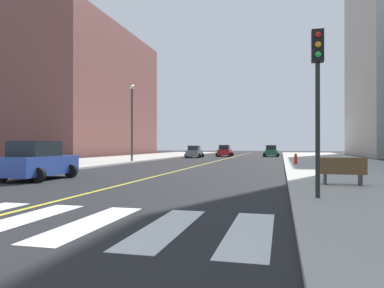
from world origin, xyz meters
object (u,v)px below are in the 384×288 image
(car_gray_third, at_px, (194,152))
(traffic_light_near_corner, at_px, (318,80))
(park_bench, at_px, (343,172))
(fire_hydrant, at_px, (296,159))
(car_red_fourth, at_px, (225,151))
(car_green_nearest, at_px, (271,151))
(street_lamp, at_px, (132,116))
(car_blue_second, at_px, (37,162))

(car_gray_third, distance_m, traffic_light_near_corner, 40.29)
(park_bench, bearing_deg, fire_hydrant, 5.31)
(car_red_fourth, bearing_deg, fire_hydrant, -68.64)
(car_green_nearest, relative_size, park_bench, 2.21)
(traffic_light_near_corner, bearing_deg, car_green_nearest, -86.71)
(car_gray_third, distance_m, fire_hydrant, 21.67)
(park_bench, height_order, street_lamp, street_lamp)
(car_blue_second, bearing_deg, park_bench, -1.92)
(car_gray_third, bearing_deg, car_red_fourth, 59.68)
(car_gray_third, relative_size, park_bench, 2.13)
(car_blue_second, xyz_separation_m, car_gray_third, (0.30, 33.55, -0.13))
(car_green_nearest, relative_size, traffic_light_near_corner, 0.77)
(car_red_fourth, distance_m, traffic_light_near_corner, 45.32)
(car_green_nearest, distance_m, car_blue_second, 41.98)
(car_blue_second, xyz_separation_m, car_red_fourth, (3.68, 39.73, -0.09))
(car_red_fourth, relative_size, street_lamp, 0.52)
(car_green_nearest, relative_size, fire_hydrant, 4.50)
(car_blue_second, xyz_separation_m, street_lamp, (-2.61, 18.24, 3.78))
(car_gray_third, xyz_separation_m, park_bench, (14.32, -33.94, -0.11))
(car_blue_second, height_order, street_lamp, street_lamp)
(car_gray_third, relative_size, traffic_light_near_corner, 0.74)
(car_green_nearest, relative_size, car_blue_second, 0.90)
(car_red_fourth, bearing_deg, traffic_light_near_corner, -78.93)
(street_lamp, bearing_deg, fire_hydrant, -6.94)
(car_gray_third, relative_size, street_lamp, 0.50)
(car_green_nearest, bearing_deg, street_lamp, 56.97)
(car_green_nearest, bearing_deg, car_gray_third, 31.86)
(traffic_light_near_corner, xyz_separation_m, park_bench, (1.35, 4.08, -3.08))
(car_red_fourth, relative_size, park_bench, 2.23)
(car_blue_second, bearing_deg, car_green_nearest, 74.86)
(car_green_nearest, height_order, street_lamp, street_lamp)
(car_gray_third, bearing_deg, car_green_nearest, 32.52)
(traffic_light_near_corner, height_order, fire_hydrant, traffic_light_near_corner)
(car_blue_second, bearing_deg, traffic_light_near_corner, -19.01)
(car_gray_third, height_order, traffic_light_near_corner, traffic_light_near_corner)
(park_bench, bearing_deg, traffic_light_near_corner, 162.91)
(park_bench, bearing_deg, car_red_fourth, 16.40)
(car_green_nearest, bearing_deg, car_red_fourth, 4.80)
(car_gray_third, xyz_separation_m, car_red_fourth, (3.38, 6.17, 0.04))
(car_green_nearest, height_order, car_gray_third, car_green_nearest)
(car_red_fourth, height_order, park_bench, car_red_fourth)
(car_blue_second, bearing_deg, street_lamp, 97.74)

